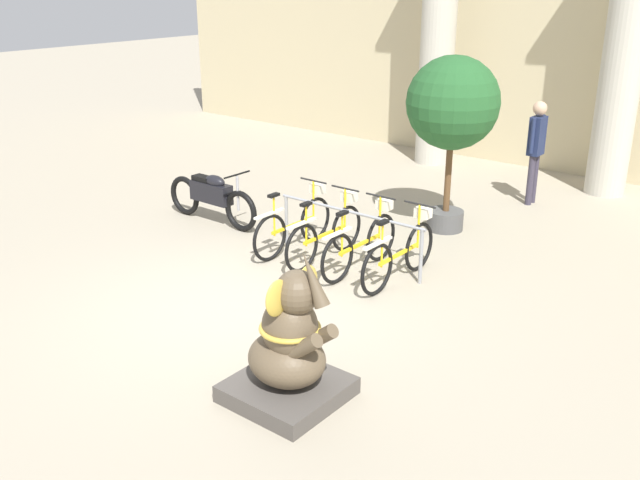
{
  "coord_description": "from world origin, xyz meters",
  "views": [
    {
      "loc": [
        5.62,
        -5.56,
        3.85
      ],
      "look_at": [
        0.92,
        0.32,
        1.0
      ],
      "focal_mm": 40.0,
      "sensor_mm": 36.0,
      "label": 1
    }
  ],
  "objects_px": {
    "bicycle_2": "(362,243)",
    "elephant_statue": "(290,349)",
    "person_pedestrian": "(536,143)",
    "bicycle_1": "(326,233)",
    "motorcycle": "(212,196)",
    "bicycle_0": "(295,224)",
    "bicycle_3": "(400,253)",
    "potted_tree": "(453,107)"
  },
  "relations": [
    {
      "from": "person_pedestrian",
      "to": "potted_tree",
      "type": "xyz_separation_m",
      "value": [
        -0.51,
        -2.13,
        0.85
      ]
    },
    {
      "from": "bicycle_2",
      "to": "potted_tree",
      "type": "distance_m",
      "value": 2.67
    },
    {
      "from": "bicycle_1",
      "to": "elephant_statue",
      "type": "relative_size",
      "value": 1.06
    },
    {
      "from": "bicycle_2",
      "to": "elephant_statue",
      "type": "height_order",
      "value": "elephant_statue"
    },
    {
      "from": "person_pedestrian",
      "to": "bicycle_2",
      "type": "bearing_deg",
      "value": -97.72
    },
    {
      "from": "bicycle_2",
      "to": "motorcycle",
      "type": "height_order",
      "value": "bicycle_2"
    },
    {
      "from": "bicycle_2",
      "to": "potted_tree",
      "type": "relative_size",
      "value": 0.62
    },
    {
      "from": "bicycle_3",
      "to": "potted_tree",
      "type": "relative_size",
      "value": 0.62
    },
    {
      "from": "bicycle_0",
      "to": "motorcycle",
      "type": "relative_size",
      "value": 0.86
    },
    {
      "from": "bicycle_1",
      "to": "person_pedestrian",
      "type": "bearing_deg",
      "value": 74.55
    },
    {
      "from": "bicycle_1",
      "to": "potted_tree",
      "type": "xyz_separation_m",
      "value": [
        0.68,
        2.18,
        1.54
      ]
    },
    {
      "from": "person_pedestrian",
      "to": "potted_tree",
      "type": "height_order",
      "value": "potted_tree"
    },
    {
      "from": "bicycle_1",
      "to": "bicycle_3",
      "type": "bearing_deg",
      "value": 1.2
    },
    {
      "from": "bicycle_1",
      "to": "bicycle_2",
      "type": "relative_size",
      "value": 1.0
    },
    {
      "from": "bicycle_1",
      "to": "motorcycle",
      "type": "height_order",
      "value": "bicycle_1"
    },
    {
      "from": "elephant_statue",
      "to": "person_pedestrian",
      "type": "height_order",
      "value": "person_pedestrian"
    },
    {
      "from": "bicycle_3",
      "to": "bicycle_1",
      "type": "bearing_deg",
      "value": -178.8
    },
    {
      "from": "bicycle_0",
      "to": "bicycle_3",
      "type": "distance_m",
      "value": 1.82
    },
    {
      "from": "bicycle_3",
      "to": "motorcycle",
      "type": "distance_m",
      "value": 3.65
    },
    {
      "from": "bicycle_0",
      "to": "elephant_statue",
      "type": "height_order",
      "value": "elephant_statue"
    },
    {
      "from": "motorcycle",
      "to": "potted_tree",
      "type": "relative_size",
      "value": 0.73
    },
    {
      "from": "bicycle_2",
      "to": "elephant_statue",
      "type": "relative_size",
      "value": 1.06
    },
    {
      "from": "elephant_statue",
      "to": "motorcycle",
      "type": "relative_size",
      "value": 0.81
    },
    {
      "from": "bicycle_2",
      "to": "bicycle_3",
      "type": "bearing_deg",
      "value": 2.54
    },
    {
      "from": "bicycle_1",
      "to": "bicycle_3",
      "type": "xyz_separation_m",
      "value": [
        1.21,
        0.03,
        0.0
      ]
    },
    {
      "from": "bicycle_1",
      "to": "elephant_statue",
      "type": "xyz_separation_m",
      "value": [
        1.91,
        -2.98,
        0.13
      ]
    },
    {
      "from": "bicycle_1",
      "to": "potted_tree",
      "type": "distance_m",
      "value": 2.75
    },
    {
      "from": "bicycle_0",
      "to": "bicycle_1",
      "type": "distance_m",
      "value": 0.61
    },
    {
      "from": "bicycle_1",
      "to": "potted_tree",
      "type": "height_order",
      "value": "potted_tree"
    },
    {
      "from": "bicycle_1",
      "to": "motorcycle",
      "type": "relative_size",
      "value": 0.86
    },
    {
      "from": "bicycle_1",
      "to": "motorcycle",
      "type": "distance_m",
      "value": 2.44
    },
    {
      "from": "potted_tree",
      "to": "bicycle_0",
      "type": "bearing_deg",
      "value": -120.97
    },
    {
      "from": "bicycle_0",
      "to": "bicycle_1",
      "type": "bearing_deg",
      "value": -2.59
    },
    {
      "from": "motorcycle",
      "to": "person_pedestrian",
      "type": "relative_size",
      "value": 1.1
    },
    {
      "from": "elephant_statue",
      "to": "motorcycle",
      "type": "height_order",
      "value": "elephant_statue"
    },
    {
      "from": "bicycle_0",
      "to": "potted_tree",
      "type": "height_order",
      "value": "potted_tree"
    },
    {
      "from": "bicycle_2",
      "to": "elephant_statue",
      "type": "distance_m",
      "value": 3.26
    },
    {
      "from": "elephant_statue",
      "to": "person_pedestrian",
      "type": "xyz_separation_m",
      "value": [
        -0.72,
        7.29,
        0.56
      ]
    },
    {
      "from": "person_pedestrian",
      "to": "bicycle_1",
      "type": "bearing_deg",
      "value": -105.45
    },
    {
      "from": "bicycle_0",
      "to": "bicycle_3",
      "type": "bearing_deg",
      "value": -0.06
    },
    {
      "from": "bicycle_1",
      "to": "bicycle_2",
      "type": "bearing_deg",
      "value": -0.14
    },
    {
      "from": "bicycle_1",
      "to": "bicycle_3",
      "type": "relative_size",
      "value": 1.0
    }
  ]
}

